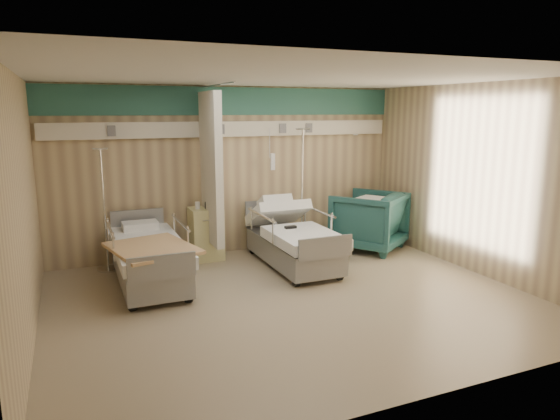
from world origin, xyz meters
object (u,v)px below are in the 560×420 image
Objects in this scene: bed_right at (293,246)px; bed_left at (149,263)px; iv_stand_right at (302,226)px; bedside_cabinet at (206,234)px; visitor_armchair at (369,221)px; iv_stand_left at (107,246)px.

bed_left is (-2.20, 0.00, 0.00)m from bed_right.
bed_right is 1.02× the size of iv_stand_right.
visitor_armchair is (2.78, -0.53, 0.08)m from bedside_cabinet.
iv_stand_right reaches higher than iv_stand_left.
visitor_armchair is at bearing -17.52° from iv_stand_right.
bedside_cabinet is 0.40× the size of iv_stand_right.
bed_right and bed_left have the same top height.
bed_right is at bearing -38.05° from bedside_cabinet.
iv_stand_right is 1.14× the size of iv_stand_left.
iv_stand_left reaches higher than bedside_cabinet.
visitor_armchair reaches higher than bedside_cabinet.
visitor_armchair is 1.18m from iv_stand_right.
bed_right is at bearing -22.05° from visitor_armchair.
iv_stand_right is at bearing -3.53° from iv_stand_left.
iv_stand_left is (-4.32, 0.55, -0.13)m from visitor_armchair.
iv_stand_right is at bearing 55.41° from bed_right.
bed_right is 1.00× the size of bed_left.
visitor_armchair is at bearing 5.51° from bed_left.
visitor_armchair is at bearing -10.82° from bedside_cabinet.
bed_right is 1.16× the size of iv_stand_left.
bedside_cabinet reaches higher than bed_right.
bedside_cabinet is (1.05, 0.90, 0.11)m from bed_left.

